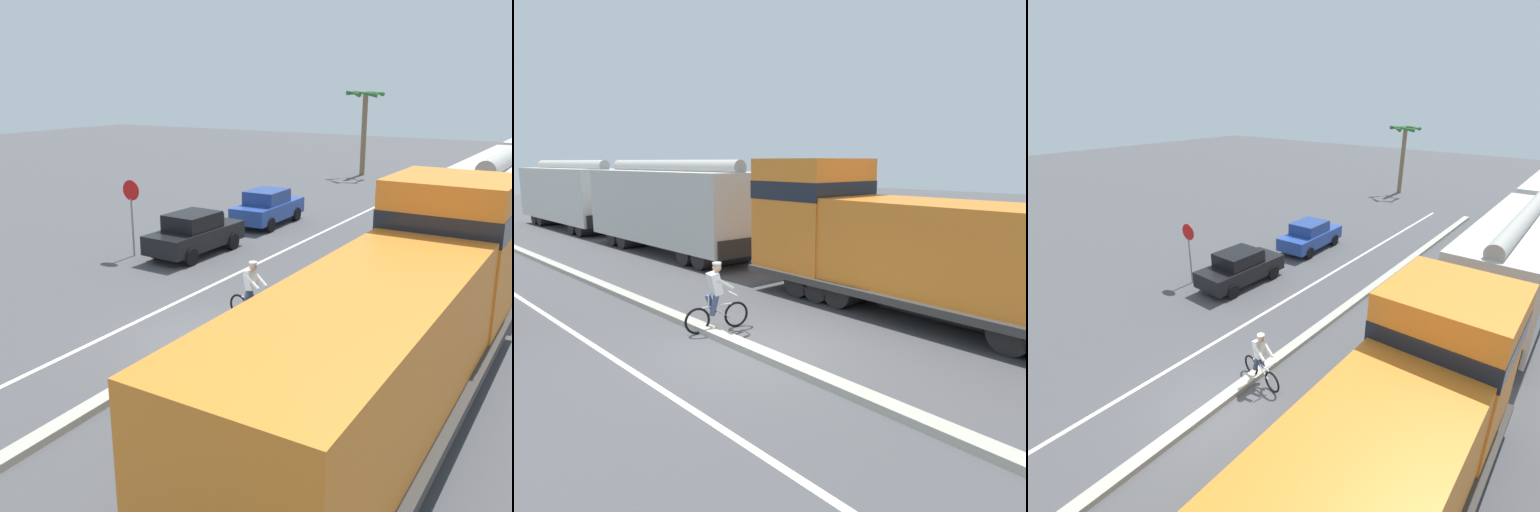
{
  "view_description": "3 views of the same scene",
  "coord_description": "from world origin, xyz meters",
  "views": [
    {
      "loc": [
        8.31,
        -11.38,
        6.3
      ],
      "look_at": [
        -0.46,
        3.08,
        1.4
      ],
      "focal_mm": 42.0,
      "sensor_mm": 36.0,
      "label": 1
    },
    {
      "loc": [
        -6.65,
        -7.96,
        4.11
      ],
      "look_at": [
        2.32,
        1.9,
        1.58
      ],
      "focal_mm": 35.0,
      "sensor_mm": 36.0,
      "label": 2
    },
    {
      "loc": [
        7.07,
        -5.66,
        8.15
      ],
      "look_at": [
        -4.36,
        8.52,
        0.85
      ],
      "focal_mm": 28.0,
      "sensor_mm": 36.0,
      "label": 3
    }
  ],
  "objects": [
    {
      "name": "ground_plane",
      "position": [
        0.0,
        0.0,
        0.0
      ],
      "size": [
        120.0,
        120.0,
        0.0
      ],
      "primitive_type": "plane",
      "color": "#4C4C4F"
    },
    {
      "name": "parked_car_blue",
      "position": [
        -5.23,
        11.99,
        0.82
      ],
      "size": [
        1.93,
        4.25,
        1.62
      ],
      "color": "#28479E",
      "rests_on": "ground"
    },
    {
      "name": "cyclist",
      "position": [
        0.29,
        1.63,
        0.82
      ],
      "size": [
        1.69,
        0.54,
        1.71
      ],
      "color": "black",
      "rests_on": "ground"
    },
    {
      "name": "lane_stripe",
      "position": [
        -2.4,
        6.0,
        0.0
      ],
      "size": [
        0.14,
        36.0,
        0.01
      ],
      "primitive_type": "cube",
      "color": "silver",
      "rests_on": "ground"
    },
    {
      "name": "palm_tree_near",
      "position": [
        -7.26,
        28.8,
        4.38
      ],
      "size": [
        2.68,
        2.76,
        5.94
      ],
      "color": "#846647",
      "rests_on": "ground"
    },
    {
      "name": "stop_sign",
      "position": [
        -6.92,
        4.85,
        2.02
      ],
      "size": [
        0.76,
        0.08,
        2.88
      ],
      "color": "gray",
      "rests_on": "ground"
    },
    {
      "name": "hopper_car_lead",
      "position": [
        5.07,
        11.49,
        2.08
      ],
      "size": [
        2.9,
        10.6,
        4.18
      ],
      "color": "beige",
      "rests_on": "ground"
    },
    {
      "name": "locomotive",
      "position": [
        5.07,
        -0.67,
        1.8
      ],
      "size": [
        3.1,
        11.61,
        4.2
      ],
      "color": "orange",
      "rests_on": "ground"
    },
    {
      "name": "parked_car_black",
      "position": [
        -5.09,
        6.23,
        0.82
      ],
      "size": [
        1.92,
        4.24,
        1.62
      ],
      "color": "black",
      "rests_on": "ground"
    },
    {
      "name": "median_curb",
      "position": [
        0.0,
        6.0,
        0.08
      ],
      "size": [
        0.36,
        36.0,
        0.16
      ],
      "primitive_type": "cube",
      "color": "#B2AD9E",
      "rests_on": "ground"
    }
  ]
}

